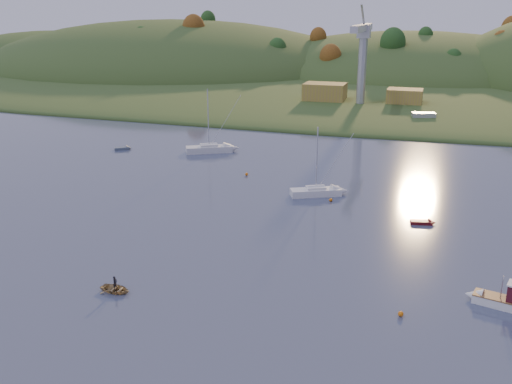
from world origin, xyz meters
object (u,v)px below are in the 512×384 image
(sailboat_far, at_px, (316,191))
(red_tender, at_px, (426,222))
(fishing_boat, at_px, (496,298))
(grey_dinghy, at_px, (125,148))
(sailboat_near, at_px, (209,148))
(canoe, at_px, (116,289))

(sailboat_far, height_order, red_tender, sailboat_far)
(fishing_boat, xyz_separation_m, grey_dinghy, (-64.63, 44.20, -0.53))
(sailboat_near, bearing_deg, sailboat_far, -66.82)
(grey_dinghy, bearing_deg, fishing_boat, -65.64)
(fishing_boat, bearing_deg, red_tender, -56.00)
(fishing_boat, xyz_separation_m, sailboat_far, (-22.87, 27.17, -0.09))
(red_tender, height_order, grey_dinghy, grey_dinghy)
(red_tender, bearing_deg, sailboat_far, 144.48)
(fishing_boat, height_order, canoe, fishing_boat)
(sailboat_far, bearing_deg, canoe, -135.56)
(fishing_boat, distance_m, sailboat_near, 67.23)
(canoe, height_order, grey_dinghy, grey_dinghy)
(fishing_boat, distance_m, red_tender, 21.05)
(red_tender, bearing_deg, fishing_boat, -82.14)
(sailboat_far, distance_m, canoe, 37.79)
(canoe, bearing_deg, grey_dinghy, 33.74)
(canoe, relative_size, red_tender, 0.94)
(canoe, relative_size, grey_dinghy, 0.91)
(fishing_boat, relative_size, canoe, 1.84)
(fishing_boat, bearing_deg, canoe, 28.51)
(fishing_boat, bearing_deg, sailboat_near, -29.42)
(fishing_boat, xyz_separation_m, canoe, (-35.39, -8.49, -0.45))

